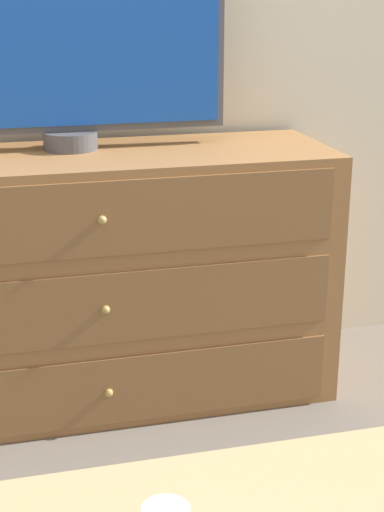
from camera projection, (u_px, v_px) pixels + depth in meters
ground_plane at (62, 359)px, 2.68m from camera, size 12.00×12.00×0.00m
dresser at (94, 280)px, 2.33m from camera, size 1.41×0.48×0.76m
tv at (64, 22)px, 2.16m from camera, size 0.91×0.16×0.69m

